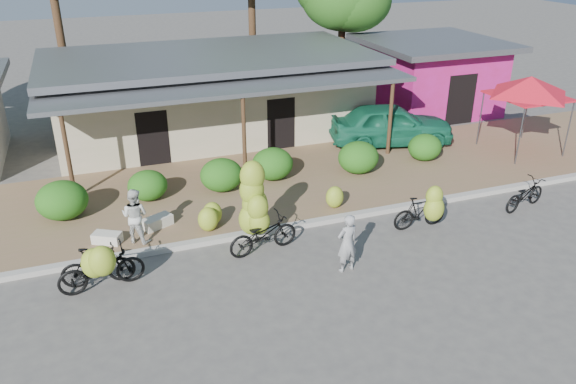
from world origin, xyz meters
The scene contains 25 objects.
ground centered at (0.00, 0.00, 0.00)m, with size 100.00×100.00×0.00m, color #514E4B.
sidewalk centered at (0.00, 5.00, 0.06)m, with size 60.00×6.00×0.12m, color brown.
curb centered at (0.00, 2.00, 0.07)m, with size 60.00×0.25×0.15m, color #A8A399.
shop_main centered at (0.00, 10.93, 1.72)m, with size 13.00×8.50×3.35m.
shop_pink centered at (10.50, 10.99, 1.67)m, with size 6.00×6.00×3.25m.
hedge_0 centered at (-5.91, 4.72, 0.69)m, with size 1.47×1.32×1.15m, color #1A5A14.
hedge_1 centered at (-3.42, 5.15, 0.60)m, with size 1.22×1.10×0.95m, color #1A5A14.
hedge_2 centered at (-1.10, 5.02, 0.66)m, with size 1.37×1.24×1.07m, color #1A5A14.
hedge_3 centered at (0.74, 5.33, 0.67)m, with size 1.40×1.26×1.09m, color #1A5A14.
hedge_4 centered at (3.70, 4.84, 0.68)m, with size 1.43×1.28×1.11m, color #1A5A14.
hedge_5 centered at (6.52, 5.07, 0.61)m, with size 1.25×1.12×0.97m, color #1A5A14.
red_canopy centered at (10.50, 4.67, 2.61)m, with size 3.50×3.50×2.86m.
bike_far_left centered at (-5.06, 0.72, 0.61)m, with size 2.07×1.35×1.49m.
bike_left centered at (-5.15, 0.87, 0.61)m, with size 1.76×1.20×1.35m.
bike_center centered at (-1.01, 1.36, 0.93)m, with size 2.03×1.34×2.40m.
bike_right centered at (3.64, 0.63, 0.66)m, with size 1.65×1.14×1.57m.
bike_far_right centered at (7.34, 0.78, 0.46)m, with size 1.86×1.05×0.93m.
loose_banana_a centered at (-2.12, 2.50, 0.48)m, with size 0.57×0.49×0.72m, color #AABD2F.
loose_banana_b centered at (-1.92, 2.83, 0.47)m, with size 0.56×0.47×0.70m, color #AABD2F.
loose_banana_c centered at (1.80, 2.62, 0.47)m, with size 0.55×0.47×0.69m, color #AABD2F.
sack_near centered at (-3.43, 3.24, 0.27)m, with size 0.85×0.40×0.30m, color beige.
sack_far centered at (-4.84, 2.80, 0.26)m, with size 0.75×0.38×0.28m, color beige.
vendor centered at (0.71, -0.50, 0.78)m, with size 0.57×0.37×1.56m, color gray.
bystander centered at (-4.05, 2.60, 0.89)m, with size 0.75×0.58×1.54m, color silver.
teal_van centered at (6.20, 7.00, 0.93)m, with size 1.92×4.76×1.62m, color #166547.
Camera 1 is at (-4.80, -11.25, 7.76)m, focal length 35.00 mm.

